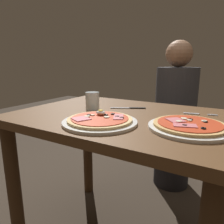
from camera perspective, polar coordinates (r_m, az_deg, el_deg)
name	(u,v)px	position (r m, az deg, el deg)	size (l,w,h in m)	color
dining_table	(121,140)	(1.10, 2.50, -7.58)	(1.05, 0.76, 0.77)	brown
pizza_foreground	(101,121)	(0.89, -3.09, -2.37)	(0.32, 0.32, 0.05)	white
pizza_across_left	(189,126)	(0.87, 20.10, -3.57)	(0.31, 0.31, 0.03)	white
water_glass_near	(92,102)	(1.16, -5.30, 2.70)	(0.07, 0.07, 0.09)	silver
fork	(197,114)	(1.13, 22.01, -0.49)	(0.16, 0.05, 0.00)	silver
knife	(130,108)	(1.18, 5.01, 1.10)	(0.18, 0.11, 0.01)	silver
diner_person	(174,120)	(1.78, 16.50, -2.15)	(0.32, 0.32, 1.18)	black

